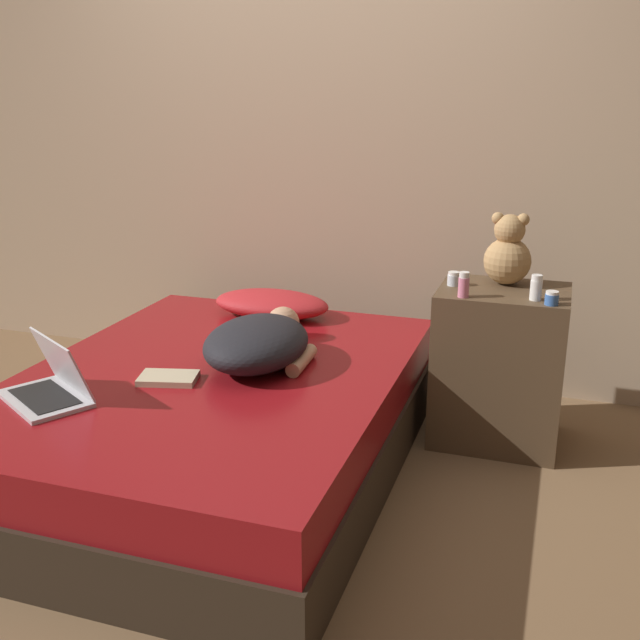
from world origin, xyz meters
The scene contains 13 objects.
ground_plane centered at (0.00, 0.00, 0.00)m, with size 12.00×12.00×0.00m, color brown.
wall_back centered at (0.00, 1.26, 1.30)m, with size 8.00×0.06×2.60m.
bed centered at (0.00, 0.00, 0.22)m, with size 1.49×1.96×0.43m.
nightstand centered at (1.08, 0.65, 0.35)m, with size 0.55×0.44×0.70m.
pillow centered at (-0.05, 0.77, 0.50)m, with size 0.59×0.33×0.13m.
person_lying centered at (0.15, 0.14, 0.53)m, with size 0.44×0.71×0.19m.
laptop centered at (-0.43, -0.44, 0.49)m, with size 0.43×0.38×0.23m.
teddy_bear centered at (1.07, 0.75, 0.84)m, with size 0.21×0.21×0.31m.
bottle_pink centered at (0.93, 0.47, 0.75)m, with size 0.05×0.05×0.11m.
bottle_clear centered at (0.86, 0.65, 0.73)m, with size 0.05×0.05×0.06m.
bottle_white centered at (1.21, 0.52, 0.75)m, with size 0.05×0.05×0.11m.
bottle_blue centered at (1.28, 0.47, 0.73)m, with size 0.05×0.05×0.06m.
book centered at (-0.11, -0.15, 0.45)m, with size 0.25×0.19×0.02m.
Camera 1 is at (1.31, -2.54, 1.55)m, focal length 42.00 mm.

